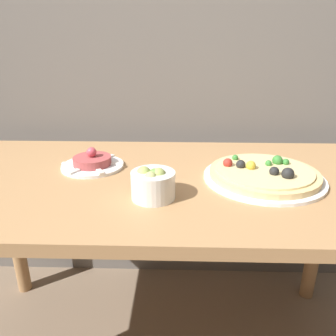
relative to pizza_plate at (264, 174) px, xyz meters
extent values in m
cube|color=#AD7F51|center=(-0.32, 0.01, -0.03)|extent=(1.47, 0.74, 0.03)
cylinder|color=#AD7F51|center=(-1.00, 0.32, -0.40)|extent=(0.06, 0.06, 0.70)
cylinder|color=#AD7F51|center=(0.36, 0.32, -0.40)|extent=(0.06, 0.06, 0.70)
cylinder|color=white|center=(0.00, 0.00, -0.01)|extent=(0.36, 0.36, 0.01)
cylinder|color=#E5C17F|center=(0.00, 0.00, 0.00)|extent=(0.33, 0.33, 0.02)
cylinder|color=beige|center=(0.00, 0.00, 0.01)|extent=(0.29, 0.29, 0.01)
sphere|color=black|center=(-0.07, 0.01, 0.03)|extent=(0.03, 0.03, 0.03)
sphere|color=#B22D23|center=(-0.11, 0.03, 0.03)|extent=(0.03, 0.03, 0.03)
sphere|color=black|center=(0.02, -0.04, 0.03)|extent=(0.03, 0.03, 0.03)
sphere|color=#387F33|center=(-0.07, 0.08, 0.02)|extent=(0.02, 0.02, 0.02)
sphere|color=black|center=(0.05, -0.06, 0.03)|extent=(0.04, 0.04, 0.04)
sphere|color=#387F33|center=(0.02, 0.03, 0.02)|extent=(0.02, 0.02, 0.02)
sphere|color=#387F33|center=(0.05, 0.05, 0.03)|extent=(0.03, 0.03, 0.03)
sphere|color=gold|center=(-0.04, 0.00, 0.03)|extent=(0.03, 0.03, 0.03)
sphere|color=#387F33|center=(0.08, 0.05, 0.02)|extent=(0.02, 0.02, 0.02)
cylinder|color=white|center=(-0.55, 0.09, -0.01)|extent=(0.21, 0.21, 0.01)
cylinder|color=#A84747|center=(-0.55, 0.09, 0.01)|extent=(0.13, 0.13, 0.03)
sphere|color=#DB4C5B|center=(-0.55, 0.09, 0.04)|extent=(0.03, 0.03, 0.03)
cube|color=white|center=(-0.46, 0.09, 0.00)|extent=(0.04, 0.02, 0.01)
cube|color=white|center=(-0.50, 0.16, 0.00)|extent=(0.03, 0.04, 0.01)
cube|color=white|center=(-0.59, 0.16, 0.00)|extent=(0.03, 0.04, 0.01)
cube|color=white|center=(-0.63, 0.09, 0.00)|extent=(0.04, 0.02, 0.01)
cube|color=white|center=(-0.59, 0.01, 0.00)|extent=(0.03, 0.04, 0.01)
cube|color=white|center=(-0.50, 0.01, 0.00)|extent=(0.03, 0.04, 0.01)
cylinder|color=white|center=(-0.33, -0.13, 0.02)|extent=(0.12, 0.12, 0.07)
sphere|color=#A3B25B|center=(-0.31, -0.14, 0.05)|extent=(0.04, 0.04, 0.04)
sphere|color=#B7BC70|center=(-0.33, -0.12, 0.05)|extent=(0.02, 0.02, 0.02)
sphere|color=#668E42|center=(-0.32, -0.14, 0.05)|extent=(0.04, 0.04, 0.04)
sphere|color=#B7BC70|center=(-0.33, -0.16, 0.05)|extent=(0.03, 0.03, 0.03)
sphere|color=#A3B25B|center=(-0.35, -0.13, 0.05)|extent=(0.04, 0.04, 0.04)
camera|label=1|loc=(-0.26, -0.93, 0.38)|focal=35.00mm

